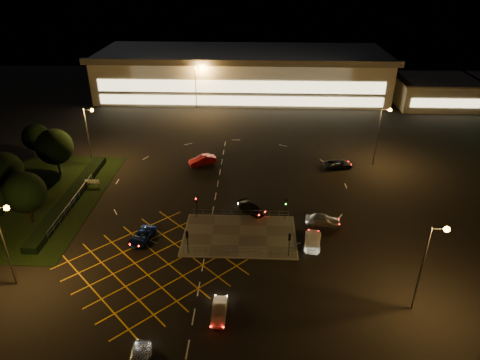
{
  "coord_description": "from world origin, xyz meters",
  "views": [
    {
      "loc": [
        3.88,
        -47.01,
        31.85
      ],
      "look_at": [
        1.59,
        9.53,
        2.0
      ],
      "focal_mm": 32.0,
      "sensor_mm": 36.0,
      "label": 1
    }
  ],
  "objects_px": {
    "signal_se": "(289,240)",
    "car_far_dkgrey": "(252,208)",
    "car_circ_red": "(203,160)",
    "car_left_blue": "(142,236)",
    "signal_sw": "(187,238)",
    "car_right_silver": "(323,220)",
    "car_approach_white": "(313,240)",
    "car_queue_white": "(219,311)",
    "signal_nw": "(196,203)",
    "signal_ne": "(286,205)",
    "car_east_grey": "(338,164)"
  },
  "relations": [
    {
      "from": "car_left_blue",
      "to": "signal_sw",
      "type": "bearing_deg",
      "value": -10.04
    },
    {
      "from": "car_queue_white",
      "to": "car_right_silver",
      "type": "relative_size",
      "value": 0.85
    },
    {
      "from": "signal_sw",
      "to": "car_far_dkgrey",
      "type": "relative_size",
      "value": 0.73
    },
    {
      "from": "signal_nw",
      "to": "car_right_silver",
      "type": "height_order",
      "value": "signal_nw"
    },
    {
      "from": "car_right_silver",
      "to": "car_circ_red",
      "type": "xyz_separation_m",
      "value": [
        -18.14,
        17.9,
        -0.0
      ]
    },
    {
      "from": "signal_sw",
      "to": "signal_nw",
      "type": "distance_m",
      "value": 7.99
    },
    {
      "from": "car_east_grey",
      "to": "car_left_blue",
      "type": "bearing_deg",
      "value": 114.88
    },
    {
      "from": "car_queue_white",
      "to": "signal_se",
      "type": "bearing_deg",
      "value": 53.39
    },
    {
      "from": "car_right_silver",
      "to": "car_circ_red",
      "type": "distance_m",
      "value": 25.48
    },
    {
      "from": "signal_nw",
      "to": "signal_ne",
      "type": "relative_size",
      "value": 1.0
    },
    {
      "from": "signal_nw",
      "to": "car_far_dkgrey",
      "type": "relative_size",
      "value": 0.73
    },
    {
      "from": "signal_ne",
      "to": "car_approach_white",
      "type": "relative_size",
      "value": 0.64
    },
    {
      "from": "car_far_dkgrey",
      "to": "car_right_silver",
      "type": "height_order",
      "value": "car_right_silver"
    },
    {
      "from": "car_far_dkgrey",
      "to": "car_circ_red",
      "type": "xyz_separation_m",
      "value": [
        -8.63,
        15.04,
        0.15
      ]
    },
    {
      "from": "car_right_silver",
      "to": "car_left_blue",
      "type": "bearing_deg",
      "value": 106.77
    },
    {
      "from": "car_approach_white",
      "to": "signal_sw",
      "type": "bearing_deg",
      "value": 18.45
    },
    {
      "from": "signal_sw",
      "to": "signal_ne",
      "type": "xyz_separation_m",
      "value": [
        12.0,
        7.99,
        0.0
      ]
    },
    {
      "from": "signal_sw",
      "to": "car_queue_white",
      "type": "height_order",
      "value": "signal_sw"
    },
    {
      "from": "car_left_blue",
      "to": "car_approach_white",
      "type": "xyz_separation_m",
      "value": [
        21.29,
        -0.07,
        0.08
      ]
    },
    {
      "from": "signal_se",
      "to": "car_left_blue",
      "type": "xyz_separation_m",
      "value": [
        -18.18,
        2.55,
        -1.73
      ]
    },
    {
      "from": "car_circ_red",
      "to": "car_left_blue",
      "type": "bearing_deg",
      "value": -40.16
    },
    {
      "from": "car_left_blue",
      "to": "car_approach_white",
      "type": "relative_size",
      "value": 0.93
    },
    {
      "from": "signal_sw",
      "to": "signal_ne",
      "type": "height_order",
      "value": "same"
    },
    {
      "from": "signal_se",
      "to": "car_right_silver",
      "type": "relative_size",
      "value": 0.69
    },
    {
      "from": "signal_ne",
      "to": "car_queue_white",
      "type": "distance_m",
      "value": 19.35
    },
    {
      "from": "signal_nw",
      "to": "car_far_dkgrey",
      "type": "distance_m",
      "value": 7.85
    },
    {
      "from": "car_circ_red",
      "to": "signal_ne",
      "type": "bearing_deg",
      "value": 10.45
    },
    {
      "from": "car_queue_white",
      "to": "car_circ_red",
      "type": "distance_m",
      "value": 35.13
    },
    {
      "from": "signal_se",
      "to": "car_far_dkgrey",
      "type": "distance_m",
      "value": 10.97
    },
    {
      "from": "signal_sw",
      "to": "car_left_blue",
      "type": "height_order",
      "value": "signal_sw"
    },
    {
      "from": "signal_sw",
      "to": "signal_nw",
      "type": "height_order",
      "value": "same"
    },
    {
      "from": "signal_nw",
      "to": "car_approach_white",
      "type": "xyz_separation_m",
      "value": [
        15.11,
        -5.51,
        -1.65
      ]
    },
    {
      "from": "signal_se",
      "to": "car_far_dkgrey",
      "type": "bearing_deg",
      "value": -65.08
    },
    {
      "from": "signal_nw",
      "to": "signal_ne",
      "type": "xyz_separation_m",
      "value": [
        12.0,
        0.0,
        0.0
      ]
    },
    {
      "from": "car_far_dkgrey",
      "to": "car_right_silver",
      "type": "relative_size",
      "value": 0.95
    },
    {
      "from": "signal_ne",
      "to": "signal_nw",
      "type": "bearing_deg",
      "value": 180.0
    },
    {
      "from": "signal_ne",
      "to": "car_east_grey",
      "type": "xyz_separation_m",
      "value": [
        9.74,
        16.39,
        -1.68
      ]
    },
    {
      "from": "car_right_silver",
      "to": "signal_nw",
      "type": "bearing_deg",
      "value": 92.51
    },
    {
      "from": "car_far_dkgrey",
      "to": "car_right_silver",
      "type": "distance_m",
      "value": 9.93
    },
    {
      "from": "car_circ_red",
      "to": "car_approach_white",
      "type": "distance_m",
      "value": 27.7
    },
    {
      "from": "signal_nw",
      "to": "car_right_silver",
      "type": "relative_size",
      "value": 0.69
    },
    {
      "from": "car_left_blue",
      "to": "car_far_dkgrey",
      "type": "height_order",
      "value": "car_left_blue"
    },
    {
      "from": "signal_ne",
      "to": "car_right_silver",
      "type": "xyz_separation_m",
      "value": [
        4.94,
        -1.01,
        -1.59
      ]
    },
    {
      "from": "car_queue_white",
      "to": "car_circ_red",
      "type": "bearing_deg",
      "value": 100.07
    },
    {
      "from": "car_circ_red",
      "to": "car_approach_white",
      "type": "height_order",
      "value": "car_circ_red"
    },
    {
      "from": "signal_se",
      "to": "car_approach_white",
      "type": "distance_m",
      "value": 4.3
    },
    {
      "from": "signal_nw",
      "to": "car_east_grey",
      "type": "bearing_deg",
      "value": 37.01
    },
    {
      "from": "car_right_silver",
      "to": "signal_ne",
      "type": "bearing_deg",
      "value": 84.35
    },
    {
      "from": "car_queue_white",
      "to": "signal_nw",
      "type": "bearing_deg",
      "value": 105.02
    },
    {
      "from": "signal_sw",
      "to": "car_left_blue",
      "type": "relative_size",
      "value": 0.68
    }
  ]
}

